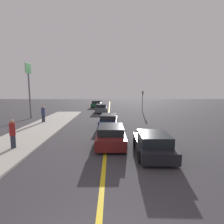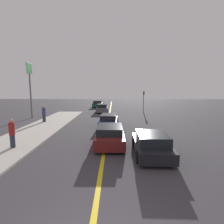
% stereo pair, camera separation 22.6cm
% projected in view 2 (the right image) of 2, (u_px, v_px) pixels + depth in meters
% --- Properties ---
extents(road_center_line, '(0.20, 60.00, 0.01)m').
position_uv_depth(road_center_line, '(109.00, 120.00, 21.44)').
color(road_center_line, gold).
rests_on(road_center_line, ground_plane).
extents(sidewalk_left, '(3.85, 24.58, 0.12)m').
position_uv_depth(sidewalk_left, '(38.00, 130.00, 15.82)').
color(sidewalk_left, '#ADA89E').
rests_on(sidewalk_left, ground_plane).
extents(car_near_right_lane, '(2.09, 4.08, 1.29)m').
position_uv_depth(car_near_right_lane, '(152.00, 144.00, 10.07)').
color(car_near_right_lane, black).
rests_on(car_near_right_lane, ground_plane).
extents(car_ahead_center, '(1.99, 4.21, 1.33)m').
position_uv_depth(car_ahead_center, '(110.00, 135.00, 11.93)').
color(car_ahead_center, maroon).
rests_on(car_ahead_center, ground_plane).
extents(car_far_distant, '(2.01, 4.30, 1.23)m').
position_uv_depth(car_far_distant, '(109.00, 120.00, 17.81)').
color(car_far_distant, navy).
rests_on(car_far_distant, ground_plane).
extents(car_parked_left_lot, '(1.97, 3.98, 1.33)m').
position_uv_depth(car_parked_left_lot, '(102.00, 108.00, 28.08)').
color(car_parked_left_lot, '#4C5156').
rests_on(car_parked_left_lot, ground_plane).
extents(car_oncoming_far, '(2.14, 3.99, 1.34)m').
position_uv_depth(car_oncoming_far, '(98.00, 104.00, 35.87)').
color(car_oncoming_far, '#144728').
rests_on(car_oncoming_far, ground_plane).
extents(pedestrian_near_curb, '(0.35, 0.35, 1.82)m').
position_uv_depth(pedestrian_near_curb, '(12.00, 133.00, 10.92)').
color(pedestrian_near_curb, '#282D3D').
rests_on(pedestrian_near_curb, sidewalk_left).
extents(pedestrian_mid_group, '(0.40, 0.40, 1.81)m').
position_uv_depth(pedestrian_mid_group, '(44.00, 114.00, 19.44)').
color(pedestrian_mid_group, '#282D3D').
rests_on(pedestrian_mid_group, sidewalk_left).
extents(traffic_light, '(0.18, 0.40, 3.37)m').
position_uv_depth(traffic_light, '(144.00, 99.00, 28.62)').
color(traffic_light, slate).
rests_on(traffic_light, ground_plane).
extents(roadside_sign, '(0.20, 1.51, 7.00)m').
position_uv_depth(roadside_sign, '(30.00, 79.00, 22.01)').
color(roadside_sign, slate).
rests_on(roadside_sign, ground_plane).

